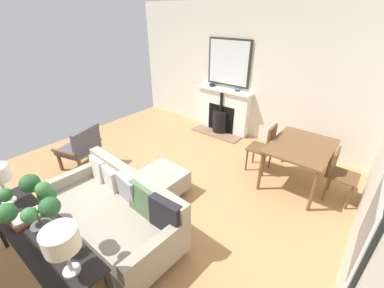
# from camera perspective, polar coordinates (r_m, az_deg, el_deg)

# --- Properties ---
(ground_plane) EXTENTS (5.61, 5.70, 0.01)m
(ground_plane) POSITION_cam_1_polar(r_m,az_deg,el_deg) (4.29, -9.16, -9.65)
(ground_plane) COLOR #A87A4C
(wall_left) EXTENTS (0.12, 5.70, 2.81)m
(wall_left) POSITION_cam_1_polar(r_m,az_deg,el_deg) (5.75, 11.21, 15.78)
(wall_left) COLOR beige
(wall_left) RESTS_ON ground
(fireplace) EXTENTS (0.59, 1.35, 1.04)m
(fireplace) POSITION_cam_1_polar(r_m,az_deg,el_deg) (5.98, 7.07, 7.07)
(fireplace) COLOR brown
(fireplace) RESTS_ON ground
(mirror_over_mantel) EXTENTS (0.04, 1.04, 1.00)m
(mirror_over_mantel) POSITION_cam_1_polar(r_m,az_deg,el_deg) (5.77, 8.43, 18.01)
(mirror_over_mantel) COLOR #2D2823
(mantel_bowl_near) EXTENTS (0.14, 0.14, 0.06)m
(mantel_bowl_near) POSITION_cam_1_polar(r_m,az_deg,el_deg) (6.00, 4.64, 13.39)
(mantel_bowl_near) COLOR black
(mantel_bowl_near) RESTS_ON fireplace
(mantel_bowl_far) EXTENTS (0.12, 0.12, 0.04)m
(mantel_bowl_far) POSITION_cam_1_polar(r_m,az_deg,el_deg) (5.67, 10.33, 12.07)
(mantel_bowl_far) COLOR #334C56
(mantel_bowl_far) RESTS_ON fireplace
(framed_print_on_back_wall) EXTENTS (0.82, 0.04, 0.79)m
(framed_print_on_back_wall) POSITION_cam_1_polar(r_m,az_deg,el_deg) (2.04, 35.56, -15.27)
(framed_print_on_back_wall) COLOR black
(sofa) EXTENTS (1.03, 1.98, 0.80)m
(sofa) POSITION_cam_1_polar(r_m,az_deg,el_deg) (3.43, -17.04, -14.54)
(sofa) COLOR #B2B2B7
(sofa) RESTS_ON ground
(ottoman) EXTENTS (0.65, 0.68, 0.40)m
(ottoman) POSITION_cam_1_polar(r_m,az_deg,el_deg) (3.98, -6.85, -8.34)
(ottoman) COLOR #B2B2B7
(ottoman) RESTS_ON ground
(armchair_accent) EXTENTS (0.80, 0.73, 0.82)m
(armchair_accent) POSITION_cam_1_polar(r_m,az_deg,el_deg) (4.90, -24.07, -0.33)
(armchair_accent) COLOR brown
(armchair_accent) RESTS_ON ground
(console_table) EXTENTS (0.42, 1.81, 0.72)m
(console_table) POSITION_cam_1_polar(r_m,az_deg,el_deg) (3.02, -31.84, -17.56)
(console_table) COLOR black
(console_table) RESTS_ON ground
(table_lamp_far_end) EXTENTS (0.27, 0.27, 0.46)m
(table_lamp_far_end) POSITION_cam_1_polar(r_m,az_deg,el_deg) (2.23, -27.87, -19.08)
(table_lamp_far_end) COLOR #B2B2B7
(table_lamp_far_end) RESTS_ON console_table
(potted_plant) EXTENTS (0.50, 0.49, 0.65)m
(potted_plant) POSITION_cam_1_polar(r_m,az_deg,el_deg) (2.58, -32.36, -12.05)
(potted_plant) COLOR #4C4C51
(potted_plant) RESTS_ON console_table
(book_stack) EXTENTS (0.29, 0.21, 0.07)m
(book_stack) POSITION_cam_1_polar(r_m,az_deg,el_deg) (3.11, -33.71, -14.00)
(book_stack) COLOR #B23833
(book_stack) RESTS_ON console_table
(dining_table) EXTENTS (1.18, 0.90, 0.73)m
(dining_table) POSITION_cam_1_polar(r_m,az_deg,el_deg) (4.32, 23.72, -1.21)
(dining_table) COLOR brown
(dining_table) RESTS_ON ground
(dining_chair_near_fireplace) EXTENTS (0.42, 0.42, 0.91)m
(dining_chair_near_fireplace) POSITION_cam_1_polar(r_m,az_deg,el_deg) (4.52, 16.51, -0.29)
(dining_chair_near_fireplace) COLOR brown
(dining_chair_near_fireplace) RESTS_ON ground
(dining_chair_by_back_wall) EXTENTS (0.40, 0.40, 0.81)m
(dining_chair_by_back_wall) POSITION_cam_1_polar(r_m,az_deg,el_deg) (4.33, 30.68, -5.44)
(dining_chair_by_back_wall) COLOR brown
(dining_chair_by_back_wall) RESTS_ON ground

